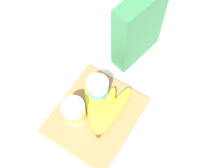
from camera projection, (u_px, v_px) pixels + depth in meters
The scene contains 6 objects.
ground_plane at pixel (96, 116), 0.88m from camera, with size 2.40×2.40×0.00m, color silver.
cutting_board at pixel (96, 115), 0.87m from camera, with size 0.28×0.25×0.02m, color #A37A4C.
cereal_box at pixel (138, 28), 0.87m from camera, with size 0.19×0.06×0.28m, color #38844C.
yogurt_cup_front at pixel (74, 111), 0.82m from camera, with size 0.07×0.07×0.09m.
yogurt_cup_back at pixel (98, 89), 0.86m from camera, with size 0.07×0.07×0.09m.
banana_bunch at pixel (104, 110), 0.85m from camera, with size 0.20×0.16×0.04m.
Camera 1 is at (-0.21, -0.20, 0.84)m, focal length 43.28 mm.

